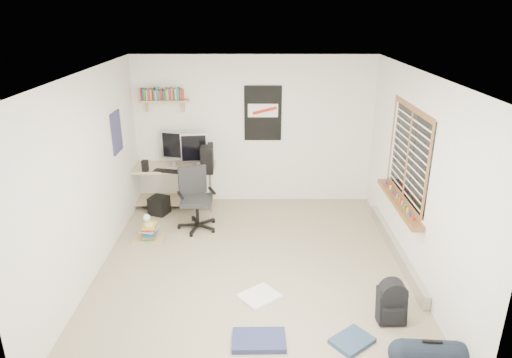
{
  "coord_description": "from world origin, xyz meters",
  "views": [
    {
      "loc": [
        0.05,
        -5.21,
        3.2
      ],
      "look_at": [
        0.04,
        0.29,
        1.12
      ],
      "focal_mm": 32.0,
      "sensor_mm": 36.0,
      "label": 1
    }
  ],
  "objects_px": {
    "office_chair": "(197,199)",
    "book_stack": "(149,230)",
    "desk": "(170,185)",
    "duffel_bag": "(430,354)",
    "backpack": "(391,305)"
  },
  "relations": [
    {
      "from": "office_chair",
      "to": "book_stack",
      "type": "distance_m",
      "value": 0.84
    },
    {
      "from": "desk",
      "to": "office_chair",
      "type": "height_order",
      "value": "office_chair"
    },
    {
      "from": "duffel_bag",
      "to": "book_stack",
      "type": "bearing_deg",
      "value": 145.79
    },
    {
      "from": "backpack",
      "to": "book_stack",
      "type": "distance_m",
      "value": 3.56
    },
    {
      "from": "desk",
      "to": "backpack",
      "type": "height_order",
      "value": "desk"
    },
    {
      "from": "desk",
      "to": "book_stack",
      "type": "xyz_separation_m",
      "value": [
        -0.11,
        -1.24,
        -0.21
      ]
    },
    {
      "from": "office_chair",
      "to": "duffel_bag",
      "type": "height_order",
      "value": "office_chair"
    },
    {
      "from": "duffel_bag",
      "to": "office_chair",
      "type": "bearing_deg",
      "value": 135.35
    },
    {
      "from": "desk",
      "to": "duffel_bag",
      "type": "bearing_deg",
      "value": -40.53
    },
    {
      "from": "desk",
      "to": "office_chair",
      "type": "bearing_deg",
      "value": -47.38
    },
    {
      "from": "backpack",
      "to": "book_stack",
      "type": "bearing_deg",
      "value": 147.61
    },
    {
      "from": "backpack",
      "to": "duffel_bag",
      "type": "distance_m",
      "value": 0.69
    },
    {
      "from": "book_stack",
      "to": "desk",
      "type": "bearing_deg",
      "value": 84.99
    },
    {
      "from": "book_stack",
      "to": "duffel_bag",
      "type": "bearing_deg",
      "value": -38.18
    },
    {
      "from": "desk",
      "to": "office_chair",
      "type": "xyz_separation_m",
      "value": [
        0.57,
        -0.88,
        0.12
      ]
    }
  ]
}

